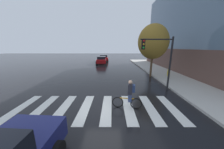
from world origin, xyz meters
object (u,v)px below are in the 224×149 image
at_px(sedan_mid, 102,60).
at_px(street_tree_near, 153,42).
at_px(sedan_far, 104,58).
at_px(cyclist, 129,95).
at_px(fire_hydrant, 169,72).
at_px(traffic_light_near, 160,55).

distance_m(sedan_mid, street_tree_near, 12.98).
distance_m(sedan_far, cyclist, 22.59).
xyz_separation_m(sedan_far, street_tree_near, (6.73, -15.06, 3.18)).
xyz_separation_m(sedan_far, fire_hydrant, (8.79, -15.19, -0.31)).
xyz_separation_m(traffic_light_near, street_tree_near, (0.97, 4.55, 1.16)).
distance_m(traffic_light_near, street_tree_near, 4.79).
bearing_deg(sedan_far, street_tree_near, -65.91).
bearing_deg(sedan_mid, street_tree_near, -57.25).
distance_m(sedan_mid, fire_hydrant, 13.90).
bearing_deg(cyclist, sedan_mid, 99.99).
distance_m(sedan_far, fire_hydrant, 17.55).
relative_size(cyclist, fire_hydrant, 2.18).
distance_m(cyclist, street_tree_near, 8.77).
bearing_deg(sedan_mid, fire_hydrant, -50.39).
bearing_deg(cyclist, street_tree_near, 63.49).
distance_m(sedan_far, traffic_light_near, 20.53).
bearing_deg(street_tree_near, sedan_mid, 122.75).
relative_size(sedan_mid, sedan_far, 0.96).
bearing_deg(sedan_far, sedan_mid, -90.92).
bearing_deg(fire_hydrant, cyclist, -128.46).
xyz_separation_m(sedan_mid, street_tree_near, (6.80, -10.58, 3.20)).
bearing_deg(traffic_light_near, sedan_far, 106.38).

